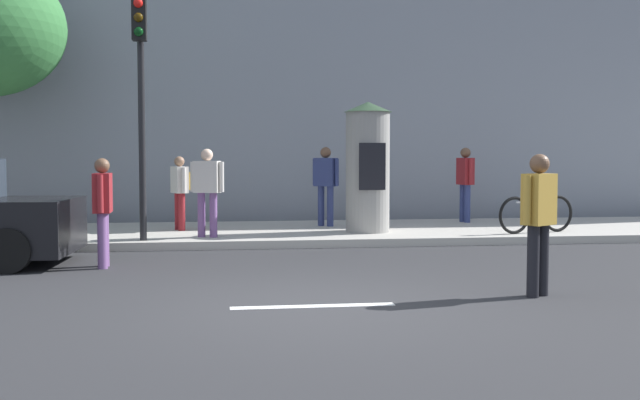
# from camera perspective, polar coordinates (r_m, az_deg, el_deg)

# --- Properties ---
(ground_plane) EXTENTS (80.00, 80.00, 0.00)m
(ground_plane) POSITION_cam_1_polar(r_m,az_deg,el_deg) (8.05, -0.55, -8.27)
(ground_plane) COLOR #2B2B2D
(sidewalk_curb) EXTENTS (36.00, 4.00, 0.15)m
(sidewalk_curb) POSITION_cam_1_polar(r_m,az_deg,el_deg) (14.94, -3.89, -2.59)
(sidewalk_curb) COLOR #B2ADA3
(sidewalk_curb) RESTS_ON ground_plane
(lane_markings) EXTENTS (25.80, 0.16, 0.01)m
(lane_markings) POSITION_cam_1_polar(r_m,az_deg,el_deg) (8.05, -0.55, -8.25)
(lane_markings) COLOR silver
(lane_markings) RESTS_ON ground_plane
(building_backdrop) EXTENTS (36.00, 5.00, 10.37)m
(building_backdrop) POSITION_cam_1_polar(r_m,az_deg,el_deg) (20.17, -4.92, 13.53)
(building_backdrop) COLOR gray
(building_backdrop) RESTS_ON ground_plane
(traffic_light) EXTENTS (0.24, 0.45, 4.22)m
(traffic_light) POSITION_cam_1_polar(r_m,az_deg,el_deg) (13.21, -13.79, 9.22)
(traffic_light) COLOR black
(traffic_light) RESTS_ON sidewalk_curb
(poster_column) EXTENTS (0.94, 0.94, 2.55)m
(poster_column) POSITION_cam_1_polar(r_m,az_deg,el_deg) (14.42, 3.73, 2.65)
(poster_column) COLOR gray
(poster_column) RESTS_ON sidewalk_curb
(pedestrian_near_pole) EXTENTS (0.26, 0.67, 1.61)m
(pedestrian_near_pole) POSITION_cam_1_polar(r_m,az_deg,el_deg) (11.18, -16.55, -0.23)
(pedestrian_near_pole) COLOR #724C84
(pedestrian_near_pole) RESTS_ON ground_plane
(pedestrian_in_red_top) EXTENTS (0.49, 0.41, 1.66)m
(pedestrian_in_red_top) POSITION_cam_1_polar(r_m,az_deg,el_deg) (8.86, 16.65, -1.06)
(pedestrian_in_red_top) COLOR black
(pedestrian_in_red_top) RESTS_ON ground_plane
(pedestrian_in_dark_shirt) EXTENTS (0.49, 0.56, 1.49)m
(pedestrian_in_dark_shirt) POSITION_cam_1_polar(r_m,az_deg,el_deg) (14.98, -10.77, 1.02)
(pedestrian_in_dark_shirt) COLOR maroon
(pedestrian_in_dark_shirt) RESTS_ON sidewalk_curb
(pedestrian_with_bag) EXTENTS (0.31, 0.59, 1.68)m
(pedestrian_with_bag) POSITION_cam_1_polar(r_m,az_deg,el_deg) (16.83, 11.23, 1.64)
(pedestrian_with_bag) COLOR navy
(pedestrian_with_bag) RESTS_ON sidewalk_curb
(pedestrian_with_backpack) EXTENTS (0.51, 0.49, 1.68)m
(pedestrian_with_backpack) POSITION_cam_1_polar(r_m,az_deg,el_deg) (15.58, 0.44, 1.61)
(pedestrian_with_backpack) COLOR navy
(pedestrian_with_backpack) RESTS_ON sidewalk_curb
(pedestrian_tallest) EXTENTS (0.61, 0.39, 1.62)m
(pedestrian_tallest) POSITION_cam_1_polar(r_m,az_deg,el_deg) (13.59, -8.77, 1.14)
(pedestrian_tallest) COLOR #724C84
(pedestrian_tallest) RESTS_ON sidewalk_curb
(bicycle_leaning) EXTENTS (1.72, 0.54, 1.09)m
(bicycle_leaning) POSITION_cam_1_polar(r_m,az_deg,el_deg) (14.81, 16.48, -0.97)
(bicycle_leaning) COLOR black
(bicycle_leaning) RESTS_ON sidewalk_curb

